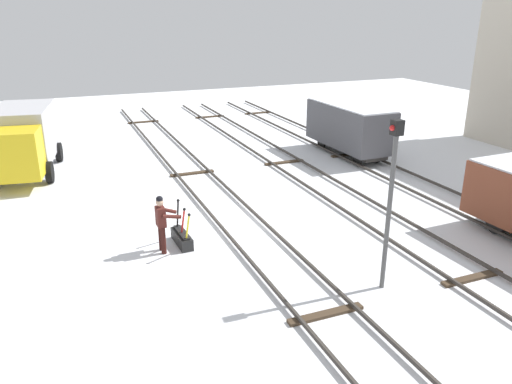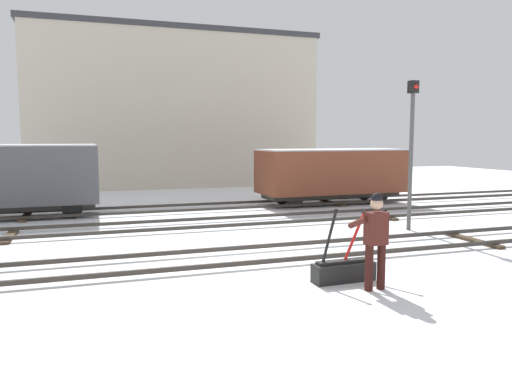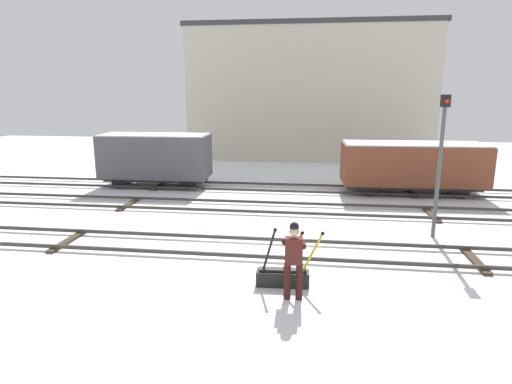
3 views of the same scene
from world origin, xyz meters
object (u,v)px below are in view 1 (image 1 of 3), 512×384
delivery_truck (22,139)px  freight_car_mid_siding (349,126)px  signal_post (391,191)px  switch_lever_frame (182,237)px  rail_worker (162,221)px

delivery_truck → freight_car_mid_siding: bearing=88.5°
signal_post → freight_car_mid_siding: signal_post is taller
switch_lever_frame → delivery_truck: (-9.40, -4.52, 1.37)m
switch_lever_frame → rail_worker: bearing=-69.9°
delivery_truck → signal_post: signal_post is taller
rail_worker → freight_car_mid_siding: (-7.09, 10.82, 0.45)m
rail_worker → freight_car_mid_siding: freight_car_mid_siding is taller
rail_worker → delivery_truck: delivery_truck is taller
signal_post → rail_worker: bearing=-131.1°
rail_worker → freight_car_mid_siding: bearing=120.8°
rail_worker → delivery_truck: bearing=-160.5°
switch_lever_frame → signal_post: 6.53m
freight_car_mid_siding → rail_worker: bearing=-57.7°
delivery_truck → freight_car_mid_siding: 14.94m
switch_lever_frame → rail_worker: (0.26, -0.63, 0.75)m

